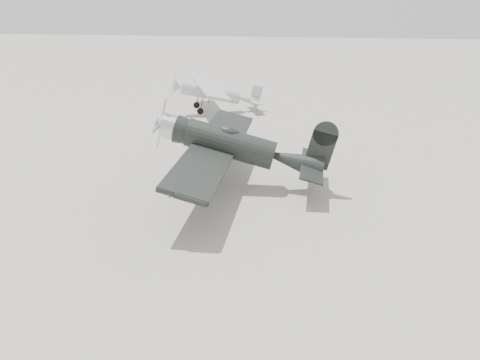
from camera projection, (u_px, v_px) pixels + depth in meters
The scene contains 3 objects.
ground at pixel (259, 254), 17.99m from camera, with size 160.00×160.00×0.00m, color gray.
lowwing_monoplane at pixel (238, 147), 23.26m from camera, with size 8.83×12.30×3.98m.
highwing_monoplane at pixel (214, 91), 37.01m from camera, with size 7.22×9.99×2.86m.
Camera 1 is at (0.98, -15.48, 9.59)m, focal length 35.00 mm.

